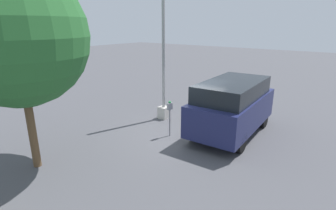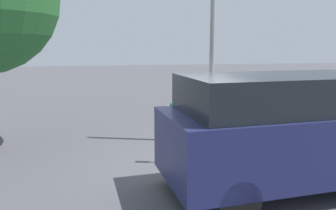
% 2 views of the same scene
% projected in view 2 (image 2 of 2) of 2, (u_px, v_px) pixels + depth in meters
% --- Properties ---
extents(ground_plane, '(80.00, 80.00, 0.00)m').
position_uv_depth(ground_plane, '(185.00, 169.00, 7.20)').
color(ground_plane, '#4C4C51').
extents(parking_meter_near, '(0.22, 0.15, 1.43)m').
position_uv_depth(parking_meter_near, '(172.00, 119.00, 7.38)').
color(parking_meter_near, gray).
rests_on(parking_meter_near, ground).
extents(lamp_post, '(0.44, 0.44, 6.30)m').
position_uv_depth(lamp_post, '(212.00, 75.00, 8.93)').
color(lamp_post, beige).
rests_on(lamp_post, ground).
extents(parked_van, '(4.59, 2.23, 2.17)m').
position_uv_depth(parked_van, '(284.00, 129.00, 6.00)').
color(parked_van, navy).
rests_on(parked_van, ground).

